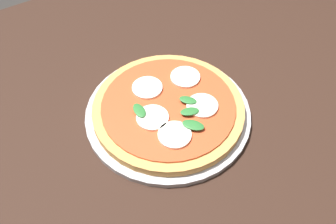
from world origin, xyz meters
name	(u,v)px	position (x,y,z in m)	size (l,w,h in m)	color
dining_table	(188,137)	(0.00, 0.00, 0.65)	(1.45, 1.20, 0.72)	black
serving_tray	(168,113)	(0.04, -0.03, 0.73)	(0.35, 0.35, 0.01)	#B2B2B7
pizza	(169,108)	(0.04, -0.03, 0.75)	(0.32, 0.32, 0.03)	tan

